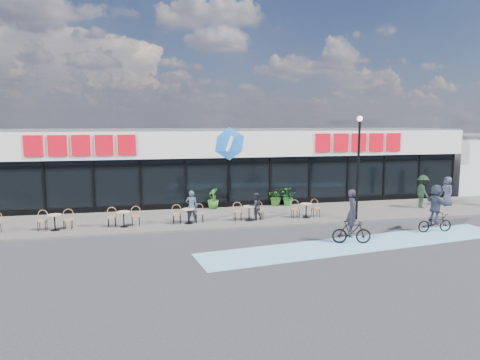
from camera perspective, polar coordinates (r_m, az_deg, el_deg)
The scene contains 20 objects.
ground at distance 18.51m, azimuth 2.66°, elevation -7.97°, with size 120.00×120.00×0.00m, color #28282B.
sidewalk at distance 22.74m, azimuth -0.30°, elevation -4.88°, with size 44.00×5.00×0.10m, color #615B56.
bike_lane at distance 18.62m, azimuth 16.00°, elevation -8.15°, with size 14.00×2.20×0.01m, color #6BACCB.
building at distance 27.66m, azimuth -2.68°, elevation 2.15°, with size 30.60×6.57×4.75m.
neighbour_building at distance 37.92m, azimuth 29.21°, elevation 2.25°, with size 9.20×7.20×4.11m.
lamp_post at distance 22.17m, azimuth 15.51°, elevation 2.74°, with size 0.28×0.28×5.22m.
bistro_set_1 at distance 21.41m, azimuth -23.43°, elevation -4.93°, with size 1.54×0.62×0.90m.
bistro_set_2 at distance 21.03m, azimuth -15.24°, elevation -4.77°, with size 1.54×0.62×0.90m.
bistro_set_3 at distance 21.09m, azimuth -6.93°, elevation -4.52°, with size 1.54×0.62×0.90m.
bistro_set_4 at distance 21.59m, azimuth 1.16°, elevation -4.19°, with size 1.54×0.62×0.90m.
bistro_set_5 at distance 22.48m, azimuth 8.73°, elevation -3.80°, with size 1.54×0.62×0.90m.
potted_plant_left at distance 24.50m, azimuth -3.60°, elevation -2.47°, with size 0.66×0.66×1.17m, color #275B1A.
potted_plant_mid at distance 25.46m, azimuth 4.87°, elevation -2.21°, with size 0.97×0.84×1.08m, color #235117.
potted_plant_right at distance 25.56m, azimuth 6.31°, elevation -2.25°, with size 0.92×0.80×1.02m, color #1D5F1B.
patron_left at distance 21.17m, azimuth -6.47°, elevation -3.53°, with size 0.58×0.38×1.59m, color #313C4D.
patron_right at distance 21.61m, azimuth 2.06°, elevation -3.53°, with size 0.67×0.53×1.39m, color black.
pedestrian_a at distance 28.29m, azimuth 25.92°, elevation -1.32°, with size 0.83×0.54×1.70m, color #2D3146.
pedestrian_b at distance 26.80m, azimuth 23.18°, elevation -1.42°, with size 1.22×0.70×1.90m, color black.
cyclist_a at distance 18.34m, azimuth 14.69°, elevation -5.60°, with size 1.67×0.83×2.27m.
cyclist_b at distance 21.49m, azimuth 24.61°, elevation -3.71°, with size 1.67×1.65×2.21m.
Camera 1 is at (-4.68, -17.21, 4.97)m, focal length 32.00 mm.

